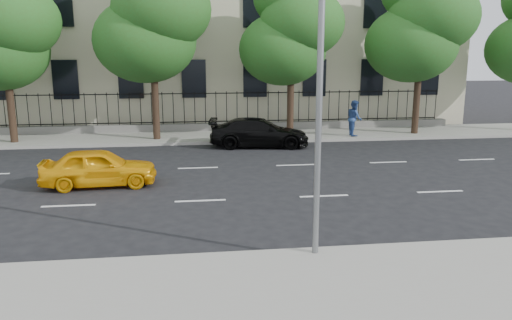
{
  "coord_description": "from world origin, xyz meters",
  "views": [
    {
      "loc": [
        -0.21,
        -12.65,
        4.65
      ],
      "look_at": [
        1.84,
        3.0,
        1.16
      ],
      "focal_mm": 35.0,
      "sensor_mm": 36.0,
      "label": 1
    }
  ],
  "objects": [
    {
      "name": "ground",
      "position": [
        0.0,
        0.0,
        0.0
      ],
      "size": [
        120.0,
        120.0,
        0.0
      ],
      "primitive_type": "plane",
      "color": "black",
      "rests_on": "ground"
    },
    {
      "name": "near_sidewalk",
      "position": [
        0.0,
        -4.0,
        0.07
      ],
      "size": [
        60.0,
        4.0,
        0.15
      ],
      "primitive_type": "cube",
      "color": "gray",
      "rests_on": "ground"
    },
    {
      "name": "far_sidewalk",
      "position": [
        0.0,
        14.0,
        0.07
      ],
      "size": [
        60.0,
        4.0,
        0.15
      ],
      "primitive_type": "cube",
      "color": "gray",
      "rests_on": "ground"
    },
    {
      "name": "lane_markings",
      "position": [
        0.0,
        4.75,
        0.01
      ],
      "size": [
        49.6,
        4.62,
        0.01
      ],
      "primitive_type": null,
      "color": "silver",
      "rests_on": "ground"
    },
    {
      "name": "iron_fence",
      "position": [
        0.0,
        15.7,
        0.65
      ],
      "size": [
        30.0,
        0.5,
        2.2
      ],
      "color": "slate",
      "rests_on": "far_sidewalk"
    },
    {
      "name": "street_light",
      "position": [
        2.5,
        -1.77,
        5.15
      ],
      "size": [
        0.25,
        3.32,
        8.05
      ],
      "color": "slate",
      "rests_on": "near_sidewalk"
    },
    {
      "name": "tree_b",
      "position": [
        -8.96,
        13.36,
        5.84
      ],
      "size": [
        5.53,
        5.12,
        8.97
      ],
      "color": "#382619",
      "rests_on": "far_sidewalk"
    },
    {
      "name": "tree_c",
      "position": [
        -1.96,
        13.36,
        6.41
      ],
      "size": [
        5.89,
        5.5,
        9.8
      ],
      "color": "#382619",
      "rests_on": "far_sidewalk"
    },
    {
      "name": "tree_d",
      "position": [
        5.04,
        13.36,
        5.84
      ],
      "size": [
        5.34,
        4.94,
        8.84
      ],
      "color": "#382619",
      "rests_on": "far_sidewalk"
    },
    {
      "name": "tree_e",
      "position": [
        12.04,
        13.36,
        6.2
      ],
      "size": [
        5.71,
        5.31,
        9.46
      ],
      "color": "#382619",
      "rests_on": "far_sidewalk"
    },
    {
      "name": "yellow_taxi",
      "position": [
        -3.44,
        4.73,
        0.66
      ],
      "size": [
        3.98,
        1.79,
        1.33
      ],
      "primitive_type": "imported",
      "rotation": [
        0.0,
        0.0,
        1.63
      ],
      "color": "#F3A90B",
      "rests_on": "ground"
    },
    {
      "name": "black_sedan",
      "position": [
        3.06,
        11.19,
        0.7
      ],
      "size": [
        5.03,
        2.55,
        1.4
      ],
      "primitive_type": "imported",
      "rotation": [
        0.0,
        0.0,
        1.45
      ],
      "color": "black",
      "rests_on": "ground"
    },
    {
      "name": "pedestrian_far",
      "position": [
        8.41,
        12.85,
        1.1
      ],
      "size": [
        0.76,
        0.95,
        1.9
      ],
      "primitive_type": "imported",
      "rotation": [
        0.0,
        0.0,
        1.53
      ],
      "color": "navy",
      "rests_on": "far_sidewalk"
    }
  ]
}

